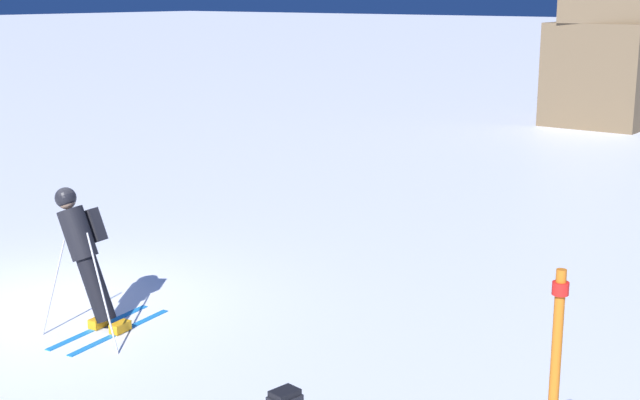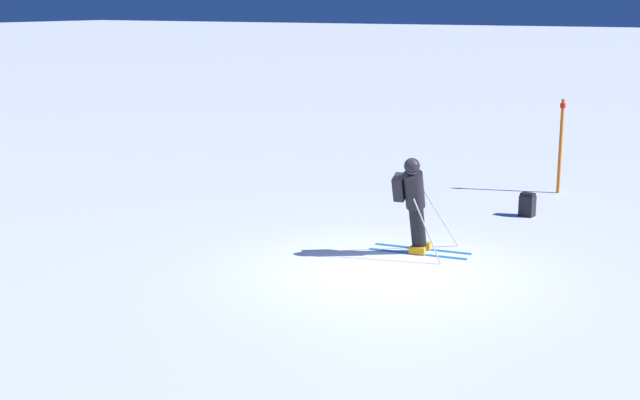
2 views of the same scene
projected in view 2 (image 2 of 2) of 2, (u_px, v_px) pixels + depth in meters
The scene contains 4 objects.
ground_plane at pixel (388, 270), 14.96m from camera, with size 300.00×300.00×0.00m, color white.
skier at pixel (414, 200), 15.49m from camera, with size 1.54×1.85×1.86m.
spare_backpack at pixel (527, 205), 18.65m from camera, with size 0.26×0.33×0.50m.
trail_marker at pixel (561, 142), 20.72m from camera, with size 0.13×0.13×2.21m.
Camera 2 is at (-12.97, -6.22, 4.41)m, focal length 50.00 mm.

